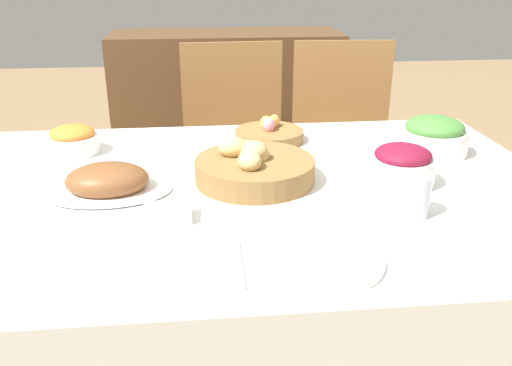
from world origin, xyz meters
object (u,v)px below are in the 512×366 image
at_px(ham_platter, 108,182).
at_px(butter_dish, 168,213).
at_px(dinner_plate, 318,258).
at_px(knife, 395,255).
at_px(beet_salad_bowl, 402,165).
at_px(fork, 240,264).
at_px(spoon, 410,255).
at_px(egg_basket, 269,134).
at_px(bread_basket, 253,167).
at_px(chair_far_center, 236,160).
at_px(sideboard, 228,121).
at_px(drinking_cup, 414,196).
at_px(carrot_bowl, 73,140).
at_px(green_salad_bowl, 434,136).
at_px(chair_far_right, 343,156).

distance_m(ham_platter, butter_dish, 0.23).
distance_m(dinner_plate, knife, 0.15).
relative_size(beet_salad_bowl, fork, 0.97).
xyz_separation_m(fork, spoon, (0.33, 0.00, 0.00)).
height_order(egg_basket, knife, egg_basket).
bearing_deg(dinner_plate, bread_basket, 101.45).
xyz_separation_m(beet_salad_bowl, fork, (-0.44, -0.36, -0.05)).
bearing_deg(chair_far_center, sideboard, 87.12).
bearing_deg(drinking_cup, dinner_plate, -145.23).
distance_m(carrot_bowl, knife, 1.00).
bearing_deg(fork, beet_salad_bowl, 39.82).
distance_m(bread_basket, green_salad_bowl, 0.57).
height_order(egg_basket, beet_salad_bowl, beet_salad_bowl).
bearing_deg(knife, sideboard, 96.77).
relative_size(beet_salad_bowl, dinner_plate, 0.67).
xyz_separation_m(sideboard, bread_basket, (-0.01, -1.60, 0.34)).
bearing_deg(carrot_bowl, bread_basket, -28.10).
bearing_deg(green_salad_bowl, bread_basket, -163.40).
bearing_deg(green_salad_bowl, chair_far_right, 96.37).
bearing_deg(ham_platter, dinner_plate, -40.11).
height_order(bread_basket, carrot_bowl, bread_basket).
height_order(chair_far_center, carrot_bowl, chair_far_center).
height_order(chair_far_right, bread_basket, chair_far_right).
bearing_deg(egg_basket, bread_basket, -104.09).
bearing_deg(green_salad_bowl, carrot_bowl, 174.17).
xyz_separation_m(ham_platter, green_salad_bowl, (0.90, 0.20, 0.03)).
xyz_separation_m(chair_far_center, green_salad_bowl, (0.53, -0.68, 0.30)).
relative_size(dinner_plate, knife, 1.44).
xyz_separation_m(bread_basket, butter_dish, (-0.21, -0.21, -0.02)).
height_order(green_salad_bowl, knife, green_salad_bowl).
height_order(egg_basket, green_salad_bowl, green_salad_bowl).
bearing_deg(sideboard, bread_basket, -90.50).
relative_size(chair_far_right, spoon, 5.75).
bearing_deg(knife, butter_dish, 155.54).
height_order(beet_salad_bowl, fork, beet_salad_bowl).
bearing_deg(green_salad_bowl, knife, -118.47).
distance_m(dinner_plate, fork, 0.15).
xyz_separation_m(chair_far_center, egg_basket, (0.07, -0.52, 0.27)).
xyz_separation_m(bread_basket, drinking_cup, (0.33, -0.24, 0.01)).
xyz_separation_m(green_salad_bowl, knife, (-0.31, -0.57, -0.05)).
bearing_deg(chair_far_center, carrot_bowl, -134.12).
relative_size(chair_far_right, butter_dish, 9.44).
bearing_deg(fork, green_salad_bowl, 43.79).
xyz_separation_m(spoon, butter_dish, (-0.47, 0.21, 0.01)).
relative_size(chair_far_right, green_salad_bowl, 5.03).
bearing_deg(spoon, bread_basket, 122.02).
relative_size(sideboard, fork, 6.90).
height_order(chair_far_right, butter_dish, chair_far_right).
xyz_separation_m(sideboard, drinking_cup, (0.32, -1.84, 0.35)).
bearing_deg(spoon, egg_basket, 103.23).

